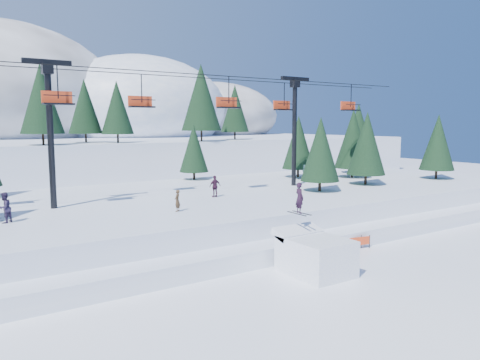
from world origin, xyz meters
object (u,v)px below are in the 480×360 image
chairlift (190,113)px  banner_far (368,236)px  banner_near (352,242)px  jump_kicker (314,254)px

chairlift → banner_far: bearing=-59.2°
banner_near → banner_far: bearing=15.2°
jump_kicker → banner_far: jump_kicker is taller
banner_far → chairlift: bearing=120.8°
jump_kicker → chairlift: 17.38m
chairlift → jump_kicker: bearing=-91.0°
jump_kicker → chairlift: size_ratio=0.11×
chairlift → banner_far: (7.44, -12.48, -8.78)m
jump_kicker → chairlift: bearing=89.0°
chairlift → banner_near: (5.23, -13.08, -8.78)m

